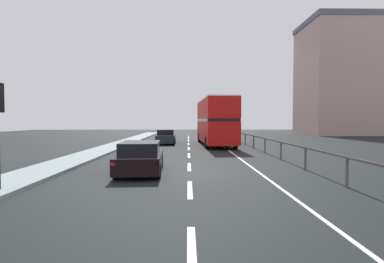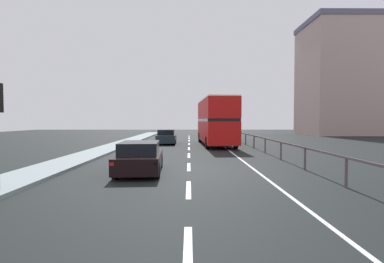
# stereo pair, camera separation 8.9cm
# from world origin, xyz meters

# --- Properties ---
(ground_plane) EXTENTS (75.82, 120.00, 0.10)m
(ground_plane) POSITION_xyz_m (0.00, 0.00, -0.05)
(ground_plane) COLOR black
(near_sidewalk_kerb) EXTENTS (2.12, 80.00, 0.14)m
(near_sidewalk_kerb) POSITION_xyz_m (-6.37, 0.00, 0.07)
(near_sidewalk_kerb) COLOR gray
(near_sidewalk_kerb) RESTS_ON ground
(lane_paint_markings) EXTENTS (3.16, 46.00, 0.01)m
(lane_paint_markings) POSITION_xyz_m (1.76, 8.68, 0.00)
(lane_paint_markings) COLOR silver
(lane_paint_markings) RESTS_ON ground
(bridge_side_railing) EXTENTS (0.10, 42.00, 1.05)m
(bridge_side_railing) POSITION_xyz_m (5.29, 9.00, 0.86)
(bridge_side_railing) COLOR #514748
(bridge_side_railing) RESTS_ON ground
(distant_building_block) EXTENTS (17.74, 10.54, 18.05)m
(distant_building_block) POSITION_xyz_m (27.31, 33.86, 9.04)
(distant_building_block) COLOR #AE908A
(distant_building_block) RESTS_ON ground
(double_decker_bus_red) EXTENTS (2.96, 10.38, 4.20)m
(double_decker_bus_red) POSITION_xyz_m (2.45, 13.98, 2.25)
(double_decker_bus_red) COLOR red
(double_decker_bus_red) RESTS_ON ground
(hatchback_car_near) EXTENTS (2.02, 4.27, 1.35)m
(hatchback_car_near) POSITION_xyz_m (-2.11, -0.29, 0.65)
(hatchback_car_near) COLOR black
(hatchback_car_near) RESTS_ON ground
(sedan_car_ahead) EXTENTS (1.83, 4.47, 1.40)m
(sedan_car_ahead) POSITION_xyz_m (-2.18, 15.44, 0.68)
(sedan_car_ahead) COLOR #1D2A33
(sedan_car_ahead) RESTS_ON ground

